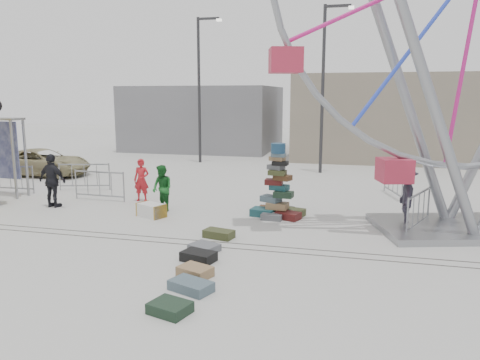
% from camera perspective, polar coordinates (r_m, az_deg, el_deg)
% --- Properties ---
extents(ground, '(90.00, 90.00, 0.00)m').
position_cam_1_polar(ground, '(11.95, -10.27, -8.41)').
color(ground, '#9E9E99').
rests_on(ground, ground).
extents(track_line_near, '(40.00, 0.04, 0.01)m').
position_cam_1_polar(track_line_near, '(12.47, -9.12, -7.56)').
color(track_line_near, '#47443F').
rests_on(track_line_near, ground).
extents(track_line_far, '(40.00, 0.04, 0.01)m').
position_cam_1_polar(track_line_far, '(12.82, -8.41, -7.04)').
color(track_line_far, '#47443F').
rests_on(track_line_far, ground).
extents(building_right, '(12.00, 8.00, 5.00)m').
position_cam_1_polar(building_right, '(30.38, 18.57, 7.31)').
color(building_right, gray).
rests_on(building_right, ground).
extents(building_left, '(10.00, 8.00, 4.40)m').
position_cam_1_polar(building_left, '(34.06, -4.27, 7.57)').
color(building_left, gray).
rests_on(building_left, ground).
extents(lamp_post_right, '(1.41, 0.25, 8.00)m').
position_cam_1_polar(lamp_post_right, '(23.34, 10.31, 11.80)').
color(lamp_post_right, '#2D2D30').
rests_on(lamp_post_right, ground).
extents(lamp_post_left, '(1.41, 0.25, 8.00)m').
position_cam_1_polar(lamp_post_left, '(26.73, -4.83, 11.72)').
color(lamp_post_left, '#2D2D30').
rests_on(lamp_post_left, ground).
extents(suitcase_tower, '(1.75, 1.47, 2.33)m').
position_cam_1_polar(suitcase_tower, '(14.86, 4.63, -1.97)').
color(suitcase_tower, '#1B4C52').
rests_on(suitcase_tower, ground).
extents(steamer_trunk, '(1.03, 0.84, 0.42)m').
position_cam_1_polar(steamer_trunk, '(15.11, -10.75, -3.64)').
color(steamer_trunk, silver).
rests_on(steamer_trunk, ground).
extents(row_case_0, '(0.89, 0.62, 0.22)m').
position_cam_1_polar(row_case_0, '(12.73, -2.60, -6.57)').
color(row_case_0, '#3C4221').
rests_on(row_case_0, ground).
extents(row_case_1, '(0.83, 0.76, 0.18)m').
position_cam_1_polar(row_case_1, '(11.71, -4.37, -8.21)').
color(row_case_1, slate).
rests_on(row_case_1, ground).
extents(row_case_2, '(0.88, 0.68, 0.23)m').
position_cam_1_polar(row_case_2, '(11.04, -5.08, -9.25)').
color(row_case_2, black).
rests_on(row_case_2, ground).
extents(row_case_3, '(0.82, 0.71, 0.22)m').
position_cam_1_polar(row_case_3, '(10.17, -5.49, -11.03)').
color(row_case_3, '#97754D').
rests_on(row_case_3, ground).
extents(row_case_4, '(0.97, 0.77, 0.20)m').
position_cam_1_polar(row_case_4, '(9.48, -6.00, -12.71)').
color(row_case_4, '#4D636E').
rests_on(row_case_4, ground).
extents(row_case_5, '(0.82, 0.72, 0.20)m').
position_cam_1_polar(row_case_5, '(8.65, -8.54, -15.14)').
color(row_case_5, '#1B3121').
rests_on(row_case_5, ground).
extents(barricade_dummy_a, '(2.00, 0.20, 1.10)m').
position_cam_1_polar(barricade_dummy_a, '(20.58, -26.20, 0.14)').
color(barricade_dummy_a, gray).
rests_on(barricade_dummy_a, ground).
extents(barricade_dummy_b, '(1.95, 0.65, 1.10)m').
position_cam_1_polar(barricade_dummy_b, '(19.97, -18.42, 0.39)').
color(barricade_dummy_b, gray).
rests_on(barricade_dummy_b, ground).
extents(barricade_dummy_c, '(2.00, 0.18, 1.10)m').
position_cam_1_polar(barricade_dummy_c, '(17.83, -16.76, -0.65)').
color(barricade_dummy_c, gray).
rests_on(barricade_dummy_c, ground).
extents(barricade_wheel_front, '(0.87, 1.88, 1.10)m').
position_cam_1_polar(barricade_wheel_front, '(14.36, 20.93, -3.48)').
color(barricade_wheel_front, gray).
rests_on(barricade_wheel_front, ground).
extents(barricade_wheel_back, '(0.61, 1.96, 1.10)m').
position_cam_1_polar(barricade_wheel_back, '(18.71, 18.18, -0.23)').
color(barricade_wheel_back, gray).
rests_on(barricade_wheel_back, ground).
extents(pedestrian_red, '(0.60, 0.42, 1.55)m').
position_cam_1_polar(pedestrian_red, '(17.30, -11.92, -0.01)').
color(pedestrian_red, '#B31921').
rests_on(pedestrian_red, ground).
extents(pedestrian_green, '(0.94, 0.89, 1.54)m').
position_cam_1_polar(pedestrian_green, '(15.63, -9.46, -1.01)').
color(pedestrian_green, '#165A1F').
rests_on(pedestrian_green, ground).
extents(pedestrian_black, '(1.13, 0.59, 1.84)m').
position_cam_1_polar(pedestrian_black, '(17.21, -21.89, -0.08)').
color(pedestrian_black, black).
rests_on(pedestrian_black, ground).
extents(pedestrian_grey, '(0.70, 1.20, 1.85)m').
position_cam_1_polar(pedestrian_grey, '(14.31, 19.41, -1.89)').
color(pedestrian_grey, '#25232F').
rests_on(pedestrian_grey, ground).
extents(parked_suv, '(4.66, 2.28, 1.28)m').
position_cam_1_polar(parked_suv, '(24.34, -23.00, 2.00)').
color(parked_suv, '#958C60').
rests_on(parked_suv, ground).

